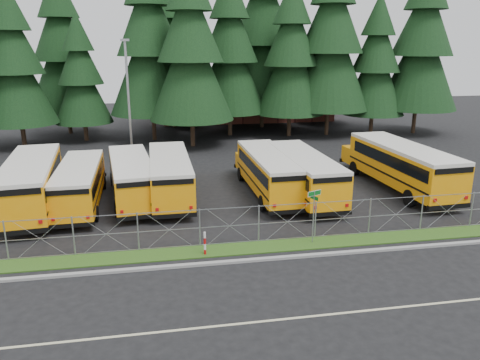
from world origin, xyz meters
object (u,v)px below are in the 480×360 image
(bus_0, at_px, (32,184))
(street_sign, at_px, (314,206))
(bus_1, at_px, (81,185))
(light_standard, at_px, (129,98))
(bus_6, at_px, (302,175))
(striped_bollard, at_px, (205,244))
(bus_2, at_px, (131,179))
(bus_3, at_px, (170,176))
(bus_5, at_px, (268,174))
(bus_east, at_px, (399,167))

(bus_0, relative_size, street_sign, 4.21)
(bus_1, bearing_deg, bus_0, 179.24)
(bus_1, height_order, light_standard, light_standard)
(bus_6, height_order, street_sign, bus_6)
(street_sign, bearing_deg, striped_bollard, -175.45)
(bus_6, bearing_deg, bus_1, 176.46)
(bus_2, relative_size, light_standard, 1.05)
(bus_6, relative_size, street_sign, 3.94)
(bus_3, xyz_separation_m, bus_5, (6.49, -0.49, 0.01))
(striped_bollard, distance_m, light_standard, 19.86)
(bus_5, height_order, bus_6, bus_6)
(bus_2, bearing_deg, bus_3, -6.32)
(striped_bollard, xyz_separation_m, light_standard, (-4.13, 18.80, 4.90))
(bus_3, distance_m, bus_5, 6.51)
(bus_0, relative_size, bus_2, 1.12)
(bus_3, height_order, bus_east, bus_east)
(bus_0, relative_size, bus_3, 1.08)
(bus_1, xyz_separation_m, street_sign, (12.36, -8.07, 0.69))
(bus_3, relative_size, light_standard, 1.08)
(bus_east, xyz_separation_m, street_sign, (-8.83, -7.84, 0.44))
(street_sign, xyz_separation_m, striped_bollard, (-5.53, -0.44, -1.43))
(bus_east, distance_m, striped_bollard, 16.60)
(bus_east, height_order, striped_bollard, bus_east)
(bus_6, xyz_separation_m, light_standard, (-11.43, 10.77, 4.05))
(bus_0, height_order, bus_1, bus_0)
(bus_0, xyz_separation_m, bus_1, (2.78, 0.03, -0.21))
(bus_0, xyz_separation_m, bus_east, (23.97, -0.19, 0.04))
(bus_1, xyz_separation_m, striped_bollard, (6.83, -8.51, -0.74))
(bus_3, bearing_deg, bus_east, -4.05)
(street_sign, height_order, striped_bollard, street_sign)
(light_standard, bearing_deg, bus_1, -104.67)
(bus_3, bearing_deg, bus_5, -4.97)
(street_sign, relative_size, light_standard, 0.28)
(bus_2, relative_size, street_sign, 3.77)
(bus_1, height_order, street_sign, street_sign)
(street_sign, bearing_deg, bus_5, 92.43)
(bus_1, relative_size, bus_2, 0.97)
(bus_1, xyz_separation_m, bus_east, (21.18, -0.22, 0.25))
(bus_1, bearing_deg, striped_bollard, -52.72)
(bus_0, height_order, bus_5, bus_0)
(bus_east, relative_size, striped_bollard, 10.12)
(bus_2, xyz_separation_m, bus_east, (18.12, -0.92, 0.20))
(bus_5, bearing_deg, bus_1, 179.85)
(bus_1, height_order, bus_5, bus_5)
(striped_bollard, bearing_deg, bus_0, 138.60)
(bus_5, distance_m, street_sign, 8.32)
(bus_1, xyz_separation_m, bus_2, (3.06, 0.70, 0.05))
(bus_0, xyz_separation_m, bus_6, (16.91, -0.44, -0.10))
(bus_5, relative_size, street_sign, 3.91)
(bus_2, bearing_deg, striped_bollard, -74.44)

